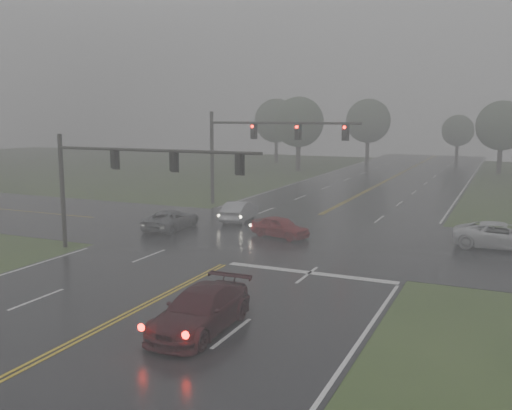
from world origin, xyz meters
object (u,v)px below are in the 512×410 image
at_px(signal_gantry_near, 117,170).
at_px(sedan_maroon, 201,331).
at_px(signal_gantry_far, 254,140).
at_px(sedan_red, 280,237).
at_px(sedan_silver, 239,221).
at_px(pickup_white, 501,249).
at_px(car_grey, 172,229).

bearing_deg(signal_gantry_near, sedan_maroon, -39.88).
bearing_deg(signal_gantry_near, signal_gantry_far, 89.90).
distance_m(sedan_red, sedan_silver, 6.07).
distance_m(pickup_white, signal_gantry_near, 21.97).
xyz_separation_m(pickup_white, signal_gantry_near, (-19.12, -9.80, 4.59)).
xyz_separation_m(sedan_silver, signal_gantry_near, (-1.80, -11.32, 4.59)).
bearing_deg(sedan_red, car_grey, 110.20).
bearing_deg(signal_gantry_near, sedan_red, 49.02).
bearing_deg(signal_gantry_far, pickup_white, -22.76).
distance_m(sedan_silver, signal_gantry_near, 12.35).
xyz_separation_m(sedan_silver, signal_gantry_far, (-1.77, 6.49, 5.47)).
bearing_deg(signal_gantry_near, pickup_white, 27.13).
xyz_separation_m(car_grey, signal_gantry_near, (1.03, -6.82, 4.59)).
xyz_separation_m(sedan_red, signal_gantry_near, (-6.47, -7.45, 4.59)).
xyz_separation_m(sedan_maroon, pickup_white, (9.45, 17.88, 0.00)).
bearing_deg(signal_gantry_far, car_grey, -95.53).
bearing_deg(sedan_red, pickup_white, -64.11).
distance_m(car_grey, pickup_white, 20.38).
height_order(sedan_maroon, signal_gantry_far, signal_gantry_far).
bearing_deg(pickup_white, sedan_silver, 85.11).
distance_m(sedan_silver, car_grey, 5.32).
bearing_deg(sedan_red, sedan_silver, 65.78).
relative_size(car_grey, pickup_white, 0.89).
relative_size(pickup_white, signal_gantry_near, 0.42).
relative_size(sedan_red, signal_gantry_near, 0.31).
height_order(sedan_red, sedan_silver, sedan_silver).
relative_size(sedan_maroon, signal_gantry_near, 0.41).
relative_size(sedan_red, pickup_white, 0.72).
height_order(sedan_silver, signal_gantry_near, signal_gantry_near).
xyz_separation_m(sedan_red, car_grey, (-7.51, -0.63, 0.00)).
height_order(sedan_maroon, sedan_silver, sedan_maroon).
distance_m(car_grey, signal_gantry_far, 12.32).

